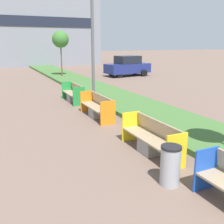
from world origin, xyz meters
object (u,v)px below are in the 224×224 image
(bench_yellow_frame, at_px, (152,140))
(sapling_tree_far, at_px, (60,39))
(bench_orange_frame, at_px, (97,109))
(bench_green_frame, at_px, (74,95))
(parked_car_distant, at_px, (128,66))
(litter_bin, at_px, (170,165))
(street_lamp_post, at_px, (92,25))

(bench_yellow_frame, distance_m, sapling_tree_far, 17.45)
(bench_orange_frame, xyz_separation_m, bench_green_frame, (-0.00, 3.33, -0.01))
(bench_orange_frame, bearing_deg, parked_car_distant, 56.26)
(bench_green_frame, height_order, sapling_tree_far, sapling_tree_far)
(parked_car_distant, bearing_deg, bench_green_frame, -139.84)
(bench_yellow_frame, xyz_separation_m, bench_green_frame, (-0.00, 7.36, -0.01))
(bench_orange_frame, bearing_deg, litter_bin, -96.02)
(bench_green_frame, relative_size, street_lamp_post, 0.30)
(litter_bin, xyz_separation_m, parked_car_distant, (8.43, 17.39, 0.46))
(bench_green_frame, height_order, parked_car_distant, parked_car_distant)
(bench_yellow_frame, relative_size, bench_green_frame, 1.09)
(bench_green_frame, bearing_deg, bench_yellow_frame, -89.98)
(bench_orange_frame, bearing_deg, bench_yellow_frame, -90.01)
(bench_green_frame, bearing_deg, litter_bin, -93.78)
(bench_orange_frame, bearing_deg, street_lamp_post, 72.88)
(bench_orange_frame, relative_size, litter_bin, 2.57)
(bench_orange_frame, relative_size, parked_car_distant, 0.53)
(bench_yellow_frame, height_order, street_lamp_post, street_lamp_post)
(parked_car_distant, bearing_deg, bench_orange_frame, -130.58)
(bench_orange_frame, distance_m, sapling_tree_far, 13.52)
(sapling_tree_far, distance_m, parked_car_distant, 6.46)
(bench_green_frame, distance_m, street_lamp_post, 3.77)
(bench_yellow_frame, distance_m, parked_car_distant, 17.62)
(street_lamp_post, bearing_deg, bench_green_frame, 114.39)
(bench_green_frame, height_order, litter_bin, bench_green_frame)
(litter_bin, bearing_deg, bench_green_frame, 86.22)
(bench_green_frame, distance_m, parked_car_distant, 11.51)
(bench_green_frame, height_order, street_lamp_post, street_lamp_post)
(street_lamp_post, bearing_deg, parked_car_distant, 53.47)
(bench_green_frame, xyz_separation_m, sapling_tree_far, (1.97, 9.73, 2.92))
(bench_orange_frame, distance_m, litter_bin, 5.68)
(bench_yellow_frame, distance_m, street_lamp_post, 6.97)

